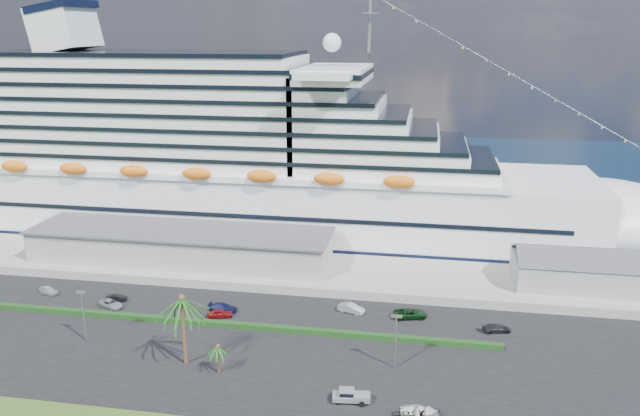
% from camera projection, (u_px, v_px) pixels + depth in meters
% --- Properties ---
extents(ground, '(420.00, 420.00, 0.00)m').
position_uv_depth(ground, '(245.00, 385.00, 85.28)').
color(ground, '#334C19').
rests_on(ground, ground).
extents(asphalt_lot, '(140.00, 38.00, 0.12)m').
position_uv_depth(asphalt_lot, '(265.00, 346.00, 95.67)').
color(asphalt_lot, black).
rests_on(asphalt_lot, ground).
extents(wharf, '(240.00, 20.00, 1.80)m').
position_uv_depth(wharf, '(302.00, 271.00, 122.88)').
color(wharf, gray).
rests_on(wharf, ground).
extents(water, '(420.00, 160.00, 0.02)m').
position_uv_depth(water, '(355.00, 174.00, 208.28)').
color(water, black).
rests_on(water, ground).
extents(cruise_ship, '(191.00, 38.00, 54.00)m').
position_uv_depth(cruise_ship, '(231.00, 164.00, 144.71)').
color(cruise_ship, silver).
rests_on(cruise_ship, ground).
extents(terminal_building, '(61.00, 15.00, 6.30)m').
position_uv_depth(terminal_building, '(181.00, 244.00, 125.83)').
color(terminal_building, gray).
rests_on(terminal_building, wharf).
extents(port_shed, '(24.00, 12.31, 7.37)m').
position_uv_depth(port_shed, '(582.00, 272.00, 113.38)').
color(port_shed, gray).
rests_on(port_shed, wharf).
extents(hedge, '(88.00, 1.10, 0.90)m').
position_uv_depth(hedge, '(225.00, 324.00, 101.57)').
color(hedge, black).
rests_on(hedge, asphalt_lot).
extents(lamp_post_left, '(1.60, 0.35, 8.27)m').
position_uv_depth(lamp_post_left, '(83.00, 310.00, 95.95)').
color(lamp_post_left, gray).
rests_on(lamp_post_left, asphalt_lot).
extents(lamp_post_right, '(1.60, 0.35, 8.27)m').
position_uv_depth(lamp_post_right, '(396.00, 335.00, 88.08)').
color(lamp_post_right, gray).
rests_on(lamp_post_right, asphalt_lot).
extents(palm_tall, '(8.82, 8.82, 11.13)m').
position_uv_depth(palm_tall, '(182.00, 306.00, 88.14)').
color(palm_tall, '#47301E').
rests_on(palm_tall, ground).
extents(palm_short, '(3.53, 3.53, 4.56)m').
position_uv_depth(palm_short, '(218.00, 350.00, 87.36)').
color(palm_short, '#47301E').
rests_on(palm_short, ground).
extents(parked_car_0, '(4.39, 2.91, 1.39)m').
position_uv_depth(parked_car_0, '(49.00, 290.00, 114.11)').
color(parked_car_0, '#B5B5B7').
rests_on(parked_car_0, asphalt_lot).
extents(parked_car_1, '(3.91, 2.04, 1.23)m').
position_uv_depth(parked_car_1, '(116.00, 298.00, 111.10)').
color(parked_car_1, black).
rests_on(parked_car_1, asphalt_lot).
extents(parked_car_2, '(5.20, 3.92, 1.31)m').
position_uv_depth(parked_car_2, '(111.00, 304.00, 108.65)').
color(parked_car_2, '#9FA0A7').
rests_on(parked_car_2, asphalt_lot).
extents(parked_car_3, '(5.01, 2.21, 1.43)m').
position_uv_depth(parked_car_3, '(223.00, 307.00, 107.08)').
color(parked_car_3, '#11173E').
rests_on(parked_car_3, asphalt_lot).
extents(parked_car_4, '(4.54, 3.01, 1.43)m').
position_uv_depth(parked_car_4, '(220.00, 313.00, 104.84)').
color(parked_car_4, maroon).
rests_on(parked_car_4, asphalt_lot).
extents(parked_car_5, '(4.91, 3.00, 1.53)m').
position_uv_depth(parked_car_5, '(351.00, 308.00, 106.63)').
color(parked_car_5, '#A3A5AA').
rests_on(parked_car_5, asphalt_lot).
extents(parked_car_6, '(6.05, 3.85, 1.56)m').
position_uv_depth(parked_car_6, '(410.00, 314.00, 104.67)').
color(parked_car_6, black).
rests_on(parked_car_6, asphalt_lot).
extents(parked_car_7, '(4.82, 2.84, 1.31)m').
position_uv_depth(parked_car_7, '(497.00, 328.00, 99.87)').
color(parked_car_7, black).
rests_on(parked_car_7, asphalt_lot).
extents(pickup_truck, '(5.11, 2.35, 1.74)m').
position_uv_depth(pickup_truck, '(351.00, 395.00, 81.07)').
color(pickup_truck, black).
rests_on(pickup_truck, asphalt_lot).
extents(boat_trailer, '(6.15, 4.53, 1.70)m').
position_uv_depth(boat_trailer, '(420.00, 412.00, 77.34)').
color(boat_trailer, gray).
rests_on(boat_trailer, asphalt_lot).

